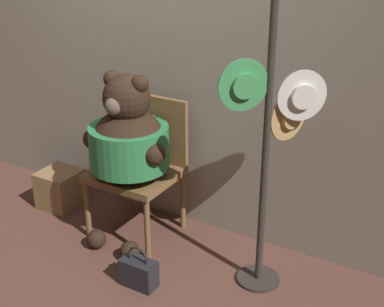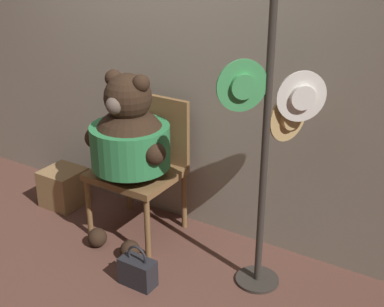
# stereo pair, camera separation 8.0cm
# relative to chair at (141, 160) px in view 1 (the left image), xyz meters

# --- Properties ---
(ground_plane) EXTENTS (14.00, 14.00, 0.00)m
(ground_plane) POSITION_rel_chair_xyz_m (0.06, -0.34, -0.55)
(ground_plane) COLOR brown
(wall_back) EXTENTS (8.00, 0.10, 2.34)m
(wall_back) POSITION_rel_chair_xyz_m (0.06, 0.31, 0.62)
(wall_back) COLOR gray
(wall_back) RESTS_ON ground_plane
(chair) EXTENTS (0.59, 0.52, 1.00)m
(chair) POSITION_rel_chair_xyz_m (0.00, 0.00, 0.00)
(chair) COLOR brown
(chair) RESTS_ON ground_plane
(teddy_bear) EXTENTS (0.66, 0.58, 1.24)m
(teddy_bear) POSITION_rel_chair_xyz_m (0.03, -0.17, 0.21)
(teddy_bear) COLOR black
(teddy_bear) RESTS_ON ground_plane
(hat_display_rack) EXTENTS (0.46, 0.54, 1.85)m
(hat_display_rack) POSITION_rel_chair_xyz_m (1.04, -0.13, 0.43)
(hat_display_rack) COLOR #332D28
(hat_display_rack) RESTS_ON ground_plane
(handbag_on_ground) EXTENTS (0.23, 0.12, 0.29)m
(handbag_on_ground) POSITION_rel_chair_xyz_m (0.39, -0.60, -0.45)
(handbag_on_ground) COLOR #232328
(handbag_on_ground) RESTS_ON ground_plane
(wooden_crate) EXTENTS (0.30, 0.30, 0.30)m
(wooden_crate) POSITION_rel_chair_xyz_m (-0.76, -0.08, -0.40)
(wooden_crate) COLOR #937047
(wooden_crate) RESTS_ON ground_plane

